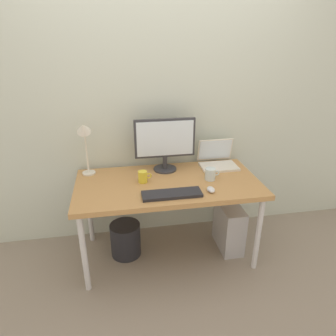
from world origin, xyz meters
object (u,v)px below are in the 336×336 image
(wastebasket, at_px, (126,239))
(mouse, at_px, (211,190))
(desk, at_px, (168,188))
(keyboard, at_px, (172,194))
(monitor, at_px, (165,142))
(desk_lamp, at_px, (84,137))
(laptop, at_px, (217,159))
(computer_tower, at_px, (229,227))
(glass_cup, at_px, (210,174))
(coffee_mug, at_px, (143,177))

(wastebasket, bearing_deg, mouse, -22.83)
(desk, relative_size, keyboard, 3.34)
(monitor, relative_size, desk_lamp, 1.08)
(laptop, distance_m, computer_tower, 0.61)
(keyboard, relative_size, glass_cup, 3.68)
(monitor, height_order, glass_cup, monitor)
(desk, relative_size, glass_cup, 12.28)
(monitor, xyz_separation_m, keyboard, (-0.03, -0.47, -0.25))
(monitor, height_order, coffee_mug, monitor)
(computer_tower, distance_m, wastebasket, 0.92)
(coffee_mug, xyz_separation_m, wastebasket, (-0.17, 0.02, -0.60))
(keyboard, bearing_deg, wastebasket, 141.31)
(desk_lamp, xyz_separation_m, glass_cup, (0.98, -0.26, -0.29))
(desk, distance_m, mouse, 0.37)
(coffee_mug, relative_size, glass_cup, 0.91)
(keyboard, distance_m, mouse, 0.30)
(desk_lamp, relative_size, glass_cup, 3.97)
(desk, height_order, coffee_mug, coffee_mug)
(mouse, height_order, computer_tower, mouse)
(keyboard, relative_size, coffee_mug, 4.06)
(monitor, height_order, desk_lamp, desk_lamp)
(desk_lamp, height_order, computer_tower, desk_lamp)
(laptop, distance_m, desk_lamp, 1.16)
(wastebasket, bearing_deg, monitor, 25.77)
(computer_tower, xyz_separation_m, wastebasket, (-0.92, 0.06, -0.06))
(laptop, distance_m, glass_cup, 0.31)
(glass_cup, height_order, wastebasket, glass_cup)
(keyboard, xyz_separation_m, wastebasket, (-0.35, 0.28, -0.57))
(glass_cup, bearing_deg, mouse, -106.04)
(desk_lamp, relative_size, wastebasket, 1.58)
(desk, bearing_deg, monitor, 86.15)
(desk, relative_size, coffee_mug, 13.54)
(glass_cup, distance_m, wastebasket, 0.94)
(monitor, bearing_deg, coffee_mug, -135.63)
(laptop, xyz_separation_m, desk_lamp, (-1.13, -0.02, 0.28))
(desk_lamp, xyz_separation_m, wastebasket, (0.27, -0.19, -0.89))
(desk, xyz_separation_m, coffee_mug, (-0.20, 0.03, 0.10))
(laptop, height_order, mouse, laptop)
(coffee_mug, bearing_deg, laptop, 18.07)
(computer_tower, bearing_deg, desk, 179.42)
(laptop, bearing_deg, wastebasket, -166.81)
(desk_lamp, xyz_separation_m, coffee_mug, (0.44, -0.21, -0.29))
(monitor, height_order, computer_tower, monitor)
(mouse, bearing_deg, monitor, 120.54)
(monitor, distance_m, computer_tower, 0.96)
(desk_lamp, distance_m, computer_tower, 1.47)
(mouse, relative_size, coffee_mug, 0.83)
(desk_lamp, xyz_separation_m, computer_tower, (1.19, -0.24, -0.83))
(desk_lamp, bearing_deg, monitor, -0.07)
(coffee_mug, bearing_deg, computer_tower, -2.68)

